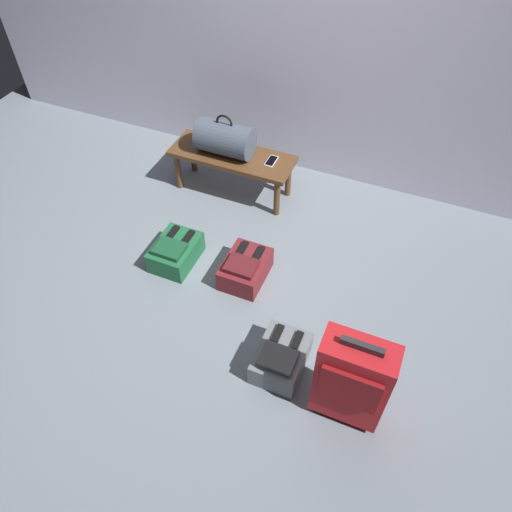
{
  "coord_description": "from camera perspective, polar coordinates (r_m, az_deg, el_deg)",
  "views": [
    {
      "loc": [
        1.01,
        -1.84,
        2.66
      ],
      "look_at": [
        0.16,
        0.18,
        0.25
      ],
      "focal_mm": 33.9,
      "sensor_mm": 36.0,
      "label": 1
    }
  ],
  "objects": [
    {
      "name": "backpack_maroon",
      "position": [
        3.39,
        -1.28,
        -1.5
      ],
      "size": [
        0.28,
        0.38,
        0.21
      ],
      "color": "maroon",
      "rests_on": "ground"
    },
    {
      "name": "backpack_green",
      "position": [
        3.55,
        -9.48,
        0.49
      ],
      "size": [
        0.28,
        0.38,
        0.21
      ],
      "color": "#1E6038",
      "rests_on": "ground"
    },
    {
      "name": "cell_phone",
      "position": [
        3.84,
        1.82,
        11.14
      ],
      "size": [
        0.07,
        0.14,
        0.01
      ],
      "color": "silver",
      "rests_on": "bench"
    },
    {
      "name": "backpack_grey",
      "position": [
        2.98,
        2.97,
        -11.91
      ],
      "size": [
        0.28,
        0.38,
        0.21
      ],
      "color": "slate",
      "rests_on": "ground"
    },
    {
      "name": "bench",
      "position": [
        3.96,
        -2.83,
        11.25
      ],
      "size": [
        1.0,
        0.36,
        0.37
      ],
      "color": "brown",
      "rests_on": "ground"
    },
    {
      "name": "ground_plane",
      "position": [
        3.39,
        -3.67,
        -4.21
      ],
      "size": [
        6.6,
        6.6,
        0.0
      ],
      "primitive_type": "plane",
      "color": "slate"
    },
    {
      "name": "duffel_bag_slate",
      "position": [
        3.87,
        -3.67,
        13.66
      ],
      "size": [
        0.44,
        0.26,
        0.34
      ],
      "color": "#475160",
      "rests_on": "bench"
    },
    {
      "name": "suitcase_upright_red",
      "position": [
        2.65,
        11.28,
        -14.16
      ],
      "size": [
        0.38,
        0.21,
        0.7
      ],
      "color": "red",
      "rests_on": "ground"
    }
  ]
}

